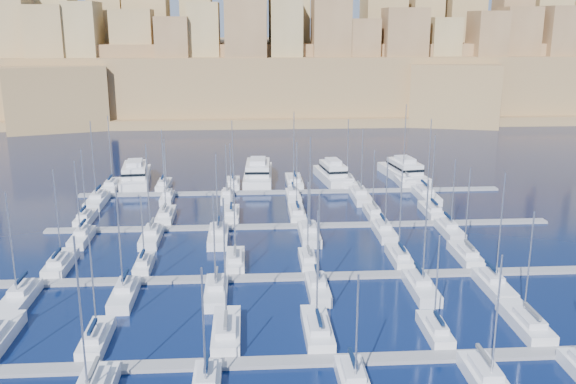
{
  "coord_description": "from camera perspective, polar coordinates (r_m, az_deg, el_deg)",
  "views": [
    {
      "loc": [
        -8.79,
        -91.69,
        33.36
      ],
      "look_at": [
        -2.46,
        6.0,
        7.17
      ],
      "focal_mm": 40.0,
      "sensor_mm": 36.0,
      "label": 1
    }
  ],
  "objects": [
    {
      "name": "sailboat_9",
      "position": [
        62.45,
        5.9,
        -16.61
      ],
      "size": [
        2.65,
        8.84,
        12.19
      ],
      "color": "silver",
      "rests_on": "ground"
    },
    {
      "name": "pontoon_mid_near",
      "position": [
        86.76,
        2.41,
        -7.5
      ],
      "size": [
        84.0,
        2.0,
        0.4
      ],
      "primitive_type": "cube",
      "color": "slate",
      "rests_on": "ground"
    },
    {
      "name": "sailboat_1",
      "position": [
        72.65,
        -16.68,
        -12.38
      ],
      "size": [
        2.55,
        8.49,
        13.86
      ],
      "color": "silver",
      "rests_on": "ground"
    },
    {
      "name": "sailboat_41",
      "position": [
        137.64,
        10.23,
        1.04
      ],
      "size": [
        3.03,
        10.1,
        16.99
      ],
      "color": "silver",
      "rests_on": "ground"
    },
    {
      "name": "sailboat_21",
      "position": [
        81.75,
        2.65,
        -8.56
      ],
      "size": [
        2.6,
        8.67,
        13.43
      ],
      "color": "silver",
      "rests_on": "ground"
    },
    {
      "name": "sailboat_38",
      "position": [
        133.13,
        -4.9,
        0.74
      ],
      "size": [
        2.68,
        8.92,
        14.13
      ],
      "color": "silver",
      "rests_on": "ground"
    },
    {
      "name": "sailboat_36",
      "position": [
        136.12,
        -15.37,
        0.57
      ],
      "size": [
        2.78,
        9.25,
        15.28
      ],
      "color": "silver",
      "rests_on": "ground"
    },
    {
      "name": "sailboat_31",
      "position": [
        102.63,
        -12.05,
        -3.88
      ],
      "size": [
        2.81,
        9.38,
        15.79
      ],
      "color": "silver",
      "rests_on": "ground"
    },
    {
      "name": "sailboat_32",
      "position": [
        101.29,
        -6.22,
        -3.89
      ],
      "size": [
        3.02,
        10.07,
        14.27
      ],
      "color": "silver",
      "rests_on": "ground"
    },
    {
      "name": "sailboat_33",
      "position": [
        101.66,
        1.89,
        -3.72
      ],
      "size": [
        3.0,
        9.99,
        16.67
      ],
      "color": "silver",
      "rests_on": "ground"
    },
    {
      "name": "sailboat_12",
      "position": [
        95.02,
        -19.57,
        -6.0
      ],
      "size": [
        2.85,
        9.49,
        14.34
      ],
      "color": "silver",
      "rests_on": "ground"
    },
    {
      "name": "sailboat_24",
      "position": [
        114.99,
        -17.55,
        -2.22
      ],
      "size": [
        2.47,
        8.24,
        12.94
      ],
      "color": "silver",
      "rests_on": "ground"
    },
    {
      "name": "sailboat_25",
      "position": [
        112.92,
        -10.81,
        -2.08
      ],
      "size": [
        2.75,
        9.17,
        13.69
      ],
      "color": "silver",
      "rests_on": "ground"
    },
    {
      "name": "sailboat_39",
      "position": [
        134.3,
        0.54,
        0.94
      ],
      "size": [
        3.22,
        10.73,
        15.6
      ],
      "color": "silver",
      "rests_on": "ground"
    },
    {
      "name": "sailboat_27",
      "position": [
        112.23,
        0.79,
        -1.92
      ],
      "size": [
        2.68,
        8.95,
        13.65
      ],
      "color": "silver",
      "rests_on": "ground"
    },
    {
      "name": "sailboat_5",
      "position": [
        77.77,
        20.37,
        -10.82
      ],
      "size": [
        2.99,
        9.96,
        13.82
      ],
      "color": "silver",
      "rests_on": "ground"
    },
    {
      "name": "sailboat_35",
      "position": [
        106.69,
        14.17,
        -3.3
      ],
      "size": [
        2.71,
        9.03,
        12.81
      ],
      "color": "silver",
      "rests_on": "ground"
    },
    {
      "name": "sailboat_37",
      "position": [
        134.01,
        -10.99,
        0.6
      ],
      "size": [
        2.55,
        8.48,
        12.49
      ],
      "color": "silver",
      "rests_on": "ground"
    },
    {
      "name": "sailboat_3",
      "position": [
        71.69,
        2.62,
        -12.09
      ],
      "size": [
        2.91,
        9.71,
        14.39
      ],
      "color": "silver",
      "rests_on": "ground"
    },
    {
      "name": "fortified_city",
      "position": [
        247.8,
        -1.74,
        10.66
      ],
      "size": [
        460.0,
        108.95,
        59.52
      ],
      "color": "brown",
      "rests_on": "ground"
    },
    {
      "name": "pontoon_far",
      "position": [
        128.36,
        0.34,
        0.01
      ],
      "size": [
        84.0,
        2.0,
        0.4
      ],
      "primitive_type": "cube",
      "color": "slate",
      "rests_on": "ground"
    },
    {
      "name": "pontoon_near",
      "position": [
        67.12,
        4.45,
        -14.68
      ],
      "size": [
        84.0,
        2.0,
        0.4
      ],
      "primitive_type": "cube",
      "color": "slate",
      "rests_on": "ground"
    },
    {
      "name": "sailboat_26",
      "position": [
        111.97,
        -5.05,
        -2.02
      ],
      "size": [
        2.7,
        8.99,
        13.57
      ],
      "color": "silver",
      "rests_on": "ground"
    },
    {
      "name": "sailboat_16",
      "position": [
        93.34,
        9.87,
        -5.71
      ],
      "size": [
        2.52,
        8.39,
        13.61
      ],
      "color": "silver",
      "rests_on": "ground"
    },
    {
      "name": "sailboat_29",
      "position": [
        116.58,
        12.65,
        -1.64
      ],
      "size": [
        2.71,
        9.03,
        14.53
      ],
      "color": "silver",
      "rests_on": "ground"
    },
    {
      "name": "sailboat_23",
      "position": [
        86.75,
        17.8,
        -7.85
      ],
      "size": [
        2.81,
        9.37,
        15.88
      ],
      "color": "silver",
      "rests_on": "ground"
    },
    {
      "name": "sailboat_28",
      "position": [
        113.6,
        7.57,
        -1.85
      ],
      "size": [
        2.4,
        7.99,
        12.2
      ],
      "color": "silver",
      "rests_on": "ground"
    },
    {
      "name": "sailboat_17",
      "position": [
        96.31,
        15.49,
        -5.39
      ],
      "size": [
        2.71,
        9.02,
        13.77
      ],
      "color": "silver",
      "rests_on": "ground"
    },
    {
      "name": "motor_yacht_b",
      "position": [
        138.14,
        -2.68,
        1.72
      ],
      "size": [
        6.69,
        19.52,
        5.25
      ],
      "color": "silver",
      "rests_on": "ground"
    },
    {
      "name": "sailboat_40",
      "position": [
        134.95,
        5.3,
        0.93
      ],
      "size": [
        2.82,
        9.41,
        14.15
      ],
      "color": "silver",
      "rests_on": "ground"
    },
    {
      "name": "sailboat_43",
      "position": [
        124.47,
        -10.69,
        -0.49
      ],
      "size": [
        2.2,
        7.33,
        12.45
      ],
      "color": "silver",
      "rests_on": "ground"
    },
    {
      "name": "sailboat_2",
      "position": [
        71.49,
        -5.49,
        -12.22
      ],
      "size": [
        3.0,
        10.01,
        15.92
      ],
      "color": "silver",
      "rests_on": "ground"
    },
    {
      "name": "ground",
      "position": [
        97.97,
        1.67,
        -4.94
      ],
      "size": [
        600.0,
        600.0,
        0.0
      ],
      "primitive_type": "plane",
      "color": "black",
      "rests_on": "ground"
    },
    {
      "name": "motor_yacht_c",
      "position": [
        137.59,
        3.97,
        1.65
      ],
      "size": [
        6.69,
        16.04,
        5.25
      ],
      "color": "silver",
      "rests_on": "ground"
    },
    {
      "name": "sailboat_34",
      "position": [
        104.02,
        8.54,
        -3.47
      ],
      "size": [
        2.67,
        8.9,
        13.34
      ],
      "color": "silver",
      "rests_on": "ground"
    },
    {
      "name": "pontoon_mid_far",
      "position": [
        107.32,
        1.17,
        -3.02
      ],
      "size": [
        84.0,
        2.0,
        0.4
      ],
      "primitive_type": "cube",
      "color": "slate",
      "rests_on": "ground"
    },
    {
      "name": "sailboat_20",
      "position": [
        81.16,
        -6.41,
        -8.82
      ],
      "size": [
        2.76,
        9.22,
        13.87
      ],
      "color": "silver",
      "rests_on": "ground"
    },
    {
      "name": "sailboat_47",
      "position": [
        126.58,
        12.17,
        -0.28
      ],
      "size": [
        3.26,
        10.87,
        15.97
      ],
      "color": "silver",
      "rests_on": "ground"
    },
    {
      "name": "sailboat_30",
      "position": [
        105.18,
        -17.87,
        -3.84
      ],
      "size": [
        2.55,
        8.51,
        13.35
      ],
      "color": "silver",
      "rests_on": "ground"
    },
    {
      "name": "sailboat_19",
      "position": [
        82.58,
        -14.34,
        -8.78
      ],
      "size": [
        2.71,
        9.04,
        14.45
      ],
      "color": "silver",
      "rests_on": "ground"
    },
    {
      "name": "sailboat_15",
      "position": [
        90.83,
        1.79,
        -6.09
      ],
      "size": [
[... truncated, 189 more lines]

